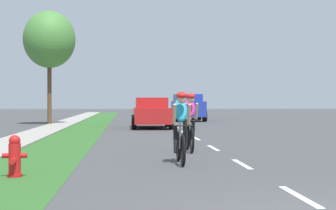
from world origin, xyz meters
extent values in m
plane|color=#424244|center=(0.00, 20.00, 0.00)|extent=(120.00, 120.00, 0.00)
cube|color=#2D6026|center=(-4.54, 20.00, 0.00)|extent=(1.96, 70.00, 0.01)
cube|color=#9E998E|center=(-6.24, 20.00, 0.00)|extent=(1.45, 70.00, 0.10)
cube|color=white|center=(0.00, 2.00, 0.00)|extent=(0.12, 1.80, 0.01)
cube|color=white|center=(0.00, 6.00, 0.00)|extent=(0.12, 1.80, 0.01)
cube|color=white|center=(0.00, 10.00, 0.00)|extent=(0.12, 1.80, 0.01)
cube|color=white|center=(0.00, 14.00, 0.00)|extent=(0.12, 1.80, 0.01)
cube|color=white|center=(0.00, 18.00, 0.00)|extent=(0.12, 1.80, 0.01)
cube|color=white|center=(0.00, 22.00, 0.00)|extent=(0.12, 1.80, 0.01)
cube|color=white|center=(0.00, 26.00, 0.00)|extent=(0.12, 1.80, 0.01)
cube|color=white|center=(0.00, 30.00, 0.00)|extent=(0.12, 1.80, 0.01)
cube|color=white|center=(0.00, 34.00, 0.00)|extent=(0.12, 1.80, 0.01)
cube|color=white|center=(0.00, 38.00, 0.00)|extent=(0.12, 1.80, 0.01)
cube|color=white|center=(0.00, 42.00, 0.00)|extent=(0.12, 1.80, 0.01)
cube|color=white|center=(0.00, 46.00, 0.00)|extent=(0.12, 1.80, 0.01)
cube|color=white|center=(0.00, 50.00, 0.00)|extent=(0.12, 1.80, 0.01)
cylinder|color=red|center=(-4.54, 4.34, 0.03)|extent=(0.28, 0.28, 0.06)
cylinder|color=red|center=(-4.54, 4.34, 0.34)|extent=(0.22, 0.22, 0.55)
sphere|color=red|center=(-4.54, 4.34, 0.66)|extent=(0.21, 0.21, 0.21)
cylinder|color=red|center=(-4.70, 4.34, 0.39)|extent=(0.12, 0.09, 0.09)
cylinder|color=red|center=(-4.38, 4.34, 0.39)|extent=(0.12, 0.09, 0.09)
cylinder|color=red|center=(-4.54, 4.17, 0.31)|extent=(0.11, 0.14, 0.11)
torus|color=black|center=(-1.32, 6.74, 0.34)|extent=(0.06, 0.68, 0.68)
torus|color=black|center=(-1.32, 5.70, 0.34)|extent=(0.06, 0.68, 0.68)
cylinder|color=#A5A8AD|center=(-1.32, 6.12, 0.52)|extent=(0.04, 0.59, 0.43)
cylinder|color=#A5A8AD|center=(-1.32, 6.40, 0.62)|extent=(0.04, 0.04, 0.55)
cylinder|color=#A5A8AD|center=(-1.32, 6.17, 0.85)|extent=(0.03, 0.55, 0.03)
cylinder|color=black|center=(-1.32, 5.72, 0.86)|extent=(0.42, 0.02, 0.02)
ellipsoid|color=#26A5CC|center=(-1.32, 6.24, 1.18)|extent=(0.30, 0.54, 0.63)
sphere|color=tan|center=(-1.32, 5.96, 1.42)|extent=(0.20, 0.20, 0.20)
ellipsoid|color=red|center=(-1.32, 5.96, 1.50)|extent=(0.24, 0.28, 0.16)
cylinder|color=tan|center=(-1.48, 5.96, 1.10)|extent=(0.07, 0.26, 0.45)
cylinder|color=tan|center=(-1.16, 5.96, 1.10)|extent=(0.07, 0.26, 0.45)
cylinder|color=black|center=(-1.42, 6.32, 0.52)|extent=(0.10, 0.30, 0.60)
cylinder|color=black|center=(-1.22, 6.27, 0.62)|extent=(0.10, 0.25, 0.61)
torus|color=black|center=(-0.80, 9.57, 0.34)|extent=(0.06, 0.68, 0.68)
torus|color=black|center=(-0.80, 8.53, 0.34)|extent=(0.06, 0.68, 0.68)
cylinder|color=black|center=(-0.80, 8.95, 0.52)|extent=(0.04, 0.59, 0.43)
cylinder|color=black|center=(-0.80, 9.23, 0.62)|extent=(0.04, 0.04, 0.55)
cylinder|color=black|center=(-0.80, 9.00, 0.85)|extent=(0.03, 0.55, 0.03)
cylinder|color=black|center=(-0.80, 8.55, 0.86)|extent=(0.42, 0.02, 0.02)
ellipsoid|color=#CC2D8C|center=(-0.80, 9.07, 1.18)|extent=(0.30, 0.54, 0.63)
sphere|color=tan|center=(-0.80, 8.79, 1.42)|extent=(0.20, 0.20, 0.20)
ellipsoid|color=red|center=(-0.80, 8.79, 1.50)|extent=(0.24, 0.28, 0.16)
cylinder|color=tan|center=(-0.96, 8.79, 1.10)|extent=(0.07, 0.26, 0.45)
cylinder|color=tan|center=(-0.64, 8.79, 1.10)|extent=(0.07, 0.26, 0.45)
cylinder|color=black|center=(-0.90, 9.15, 0.52)|extent=(0.10, 0.30, 0.60)
cylinder|color=black|center=(-0.70, 9.10, 0.62)|extent=(0.10, 0.25, 0.61)
cube|color=red|center=(-1.31, 21.46, 0.64)|extent=(1.76, 4.30, 0.76)
cube|color=red|center=(-1.31, 21.61, 1.26)|extent=(1.55, 2.24, 0.52)
cube|color=#1E2833|center=(-1.31, 20.64, 1.24)|extent=(1.44, 0.08, 0.44)
cylinder|color=black|center=(-2.19, 20.13, 0.32)|extent=(0.22, 0.64, 0.64)
cylinder|color=black|center=(-0.43, 20.13, 0.32)|extent=(0.22, 0.64, 0.64)
cylinder|color=black|center=(-2.19, 22.79, 0.32)|extent=(0.22, 0.64, 0.64)
cylinder|color=black|center=(-0.43, 22.79, 0.32)|extent=(0.22, 0.64, 0.64)
cube|color=#23389E|center=(1.55, 30.85, 0.81)|extent=(1.90, 4.70, 1.00)
cube|color=#23389E|center=(1.55, 31.05, 1.53)|extent=(1.71, 2.91, 0.52)
cube|color=#1E2833|center=(1.55, 29.80, 1.41)|extent=(1.56, 0.08, 0.44)
cylinder|color=black|center=(0.60, 29.44, 0.36)|extent=(0.25, 0.72, 0.72)
cylinder|color=black|center=(2.50, 29.44, 0.36)|extent=(0.25, 0.72, 0.72)
cylinder|color=black|center=(0.60, 32.26, 0.36)|extent=(0.25, 0.72, 0.72)
cylinder|color=black|center=(2.50, 32.26, 0.36)|extent=(0.25, 0.72, 0.72)
cylinder|color=brown|center=(-6.92, 25.57, 1.83)|extent=(0.24, 0.24, 3.66)
ellipsoid|color=#478438|center=(-6.92, 25.57, 4.84)|extent=(2.94, 2.94, 3.23)
camera|label=1|loc=(-2.48, -5.73, 1.40)|focal=58.33mm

